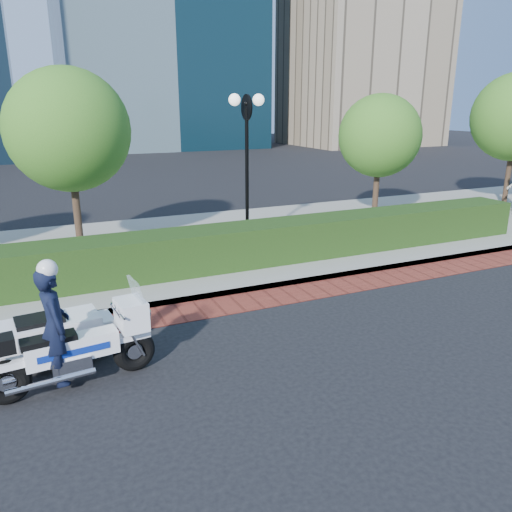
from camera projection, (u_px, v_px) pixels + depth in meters
name	position (u px, v px, depth m)	size (l,w,h in m)	color
ground	(306.00, 324.00, 9.68)	(120.00, 120.00, 0.00)	black
brick_strip	(272.00, 297.00, 10.98)	(60.00, 1.00, 0.01)	maroon
sidewalk	(206.00, 244.00, 14.89)	(60.00, 8.00, 0.15)	gray
hedge_main	(236.00, 246.00, 12.63)	(18.00, 1.20, 1.00)	black
lamppost	(247.00, 147.00, 13.75)	(1.02, 0.70, 4.21)	black
tree_b	(68.00, 130.00, 12.97)	(3.20, 3.20, 4.89)	#332319
tree_c	(380.00, 136.00, 17.01)	(2.80, 2.80, 4.30)	#332319
tower_right	(365.00, 1.00, 49.75)	(14.00, 12.00, 28.00)	gray
police_motorcycle	(60.00, 336.00, 7.59)	(2.51, 1.79, 2.03)	black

